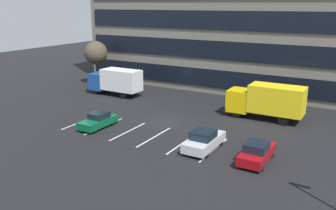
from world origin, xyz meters
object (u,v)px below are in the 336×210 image
box_truck_yellow_all (267,100)px  bare_tree (96,53)px  box_truck_blue (116,81)px  sedan_silver (204,140)px  sedan_maroon (257,152)px  sedan_forest (98,121)px

box_truck_yellow_all → bare_tree: 25.73m
box_truck_blue → sedan_silver: bearing=-31.6°
sedan_maroon → sedan_silver: (-4.28, 0.16, 0.04)m
box_truck_yellow_all → sedan_silver: 10.46m
sedan_forest → bare_tree: bearing=131.3°
box_truck_yellow_all → sedan_maroon: box_truck_yellow_all is taller
box_truck_blue → bare_tree: (-6.26, 3.66, 2.60)m
sedan_forest → sedan_silver: 10.71m
sedan_forest → sedan_silver: (10.70, 0.18, 0.09)m
box_truck_yellow_all → sedan_forest: size_ratio=1.90×
box_truck_blue → bare_tree: 7.70m
box_truck_blue → box_truck_yellow_all: 19.05m
box_truck_yellow_all → sedan_forest: (-12.76, -10.36, -1.30)m
box_truck_yellow_all → sedan_forest: box_truck_yellow_all is taller
sedan_forest → sedan_maroon: bearing=0.1°
sedan_forest → bare_tree: size_ratio=0.65×
box_truck_yellow_all → sedan_forest: 16.49m
box_truck_yellow_all → sedan_silver: bearing=-101.4°
sedan_silver → bare_tree: 27.45m
sedan_maroon → sedan_silver: 4.29m
box_truck_blue → sedan_maroon: (21.28, -10.61, -1.15)m
box_truck_yellow_all → bare_tree: bearing=171.2°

